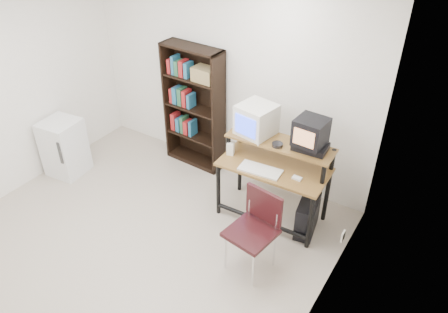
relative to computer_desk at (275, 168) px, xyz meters
The scene contains 18 objects.
floor 1.86m from the computer_desk, 127.65° to the right, with size 4.00×4.00×0.01m, color #BCAE9C.
ceiling 2.57m from the computer_desk, 127.65° to the right, with size 4.00×4.00×0.01m, color white.
back_wall 1.37m from the computer_desk, 148.93° to the left, with size 4.00×0.01×2.60m, color white.
right_wall 1.77m from the computer_desk, 55.26° to the right, with size 0.01×4.00×2.60m, color white.
computer_desk is the anchor object (origin of this frame).
crt_monitor 0.58m from the computer_desk, 158.70° to the left, with size 0.44×0.45×0.36m.
vcr 0.48m from the computer_desk, 22.66° to the left, with size 0.36×0.26×0.08m, color black.
crt_tv 0.61m from the computer_desk, 21.64° to the left, with size 0.33×0.34×0.30m.
cd_spindle 0.30m from the computer_desk, 18.12° to the left, with size 0.12×0.12×0.05m, color #26262B.
keyboard 0.21m from the computer_desk, 113.99° to the right, with size 0.47×0.21×0.04m, color silver.
mousepad 0.36m from the computer_desk, 20.67° to the right, with size 0.22×0.18×0.01m, color black.
mouse 0.34m from the computer_desk, 19.58° to the right, with size 0.10×0.06×0.03m, color white.
desk_speaker 0.55m from the computer_desk, behind, with size 0.08×0.07×0.17m, color silver.
pc_tower 0.67m from the computer_desk, ahead, with size 0.20×0.45×0.42m, color black.
school_chair 0.82m from the computer_desk, 75.92° to the right, with size 0.51×0.51×0.89m.
bookshelf 1.54m from the computer_desk, 161.29° to the left, with size 0.86×0.32×1.69m.
mini_fridge 2.87m from the computer_desk, 166.13° to the right, with size 0.50×0.50×0.78m.
wall_outlet 1.04m from the computer_desk, 12.97° to the right, with size 0.02×0.08×0.12m, color beige.
Camera 1 is at (2.72, -2.33, 3.52)m, focal length 35.00 mm.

